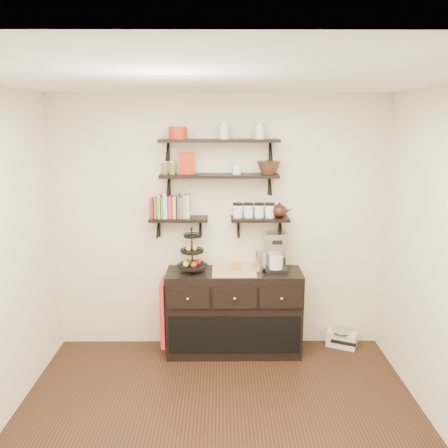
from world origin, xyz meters
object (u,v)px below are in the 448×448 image
(sideboard, at_px, (234,312))
(radio, at_px, (342,339))
(fruit_stand, at_px, (192,257))
(coffee_maker, at_px, (276,252))

(sideboard, xyz_separation_m, radio, (1.18, 0.10, -0.36))
(fruit_stand, height_order, coffee_maker, fruit_stand)
(sideboard, bearing_deg, radio, 4.68)
(fruit_stand, relative_size, coffee_maker, 1.08)
(radio, bearing_deg, coffee_maker, -150.43)
(sideboard, bearing_deg, fruit_stand, 179.61)
(fruit_stand, xyz_separation_m, coffee_maker, (0.86, 0.03, 0.04))
(sideboard, distance_m, radio, 1.24)
(sideboard, height_order, fruit_stand, fruit_stand)
(sideboard, bearing_deg, coffee_maker, 3.77)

